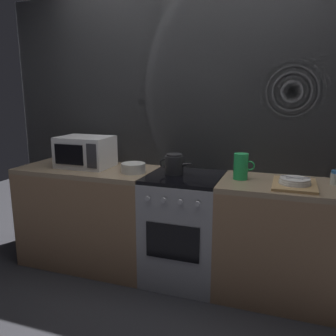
{
  "coord_description": "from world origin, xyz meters",
  "views": [
    {
      "loc": [
        0.77,
        -2.61,
        1.56
      ],
      "look_at": [
        -0.14,
        0.0,
        0.95
      ],
      "focal_mm": 37.21,
      "sensor_mm": 36.0,
      "label": 1
    }
  ],
  "objects_px": {
    "kettle": "(174,164)",
    "spice_jar": "(336,178)",
    "pitcher": "(241,166)",
    "stove_unit": "(184,228)",
    "mixing_bowl": "(133,168)",
    "dish_pile": "(295,183)",
    "microwave": "(85,152)"
  },
  "relations": [
    {
      "from": "mixing_bowl",
      "to": "dish_pile",
      "type": "relative_size",
      "value": 0.5
    },
    {
      "from": "mixing_bowl",
      "to": "spice_jar",
      "type": "xyz_separation_m",
      "value": [
        1.54,
        0.13,
        0.01
      ]
    },
    {
      "from": "stove_unit",
      "to": "microwave",
      "type": "distance_m",
      "value": 1.1
    },
    {
      "from": "stove_unit",
      "to": "kettle",
      "type": "bearing_deg",
      "value": 169.16
    },
    {
      "from": "microwave",
      "to": "pitcher",
      "type": "height_order",
      "value": "microwave"
    },
    {
      "from": "dish_pile",
      "to": "spice_jar",
      "type": "height_order",
      "value": "spice_jar"
    },
    {
      "from": "stove_unit",
      "to": "dish_pile",
      "type": "distance_m",
      "value": 0.96
    },
    {
      "from": "kettle",
      "to": "mixing_bowl",
      "type": "distance_m",
      "value": 0.35
    },
    {
      "from": "pitcher",
      "to": "stove_unit",
      "type": "bearing_deg",
      "value": -176.96
    },
    {
      "from": "mixing_bowl",
      "to": "spice_jar",
      "type": "bearing_deg",
      "value": 4.84
    },
    {
      "from": "stove_unit",
      "to": "microwave",
      "type": "xyz_separation_m",
      "value": [
        -0.93,
        0.03,
        0.59
      ]
    },
    {
      "from": "spice_jar",
      "to": "pitcher",
      "type": "bearing_deg",
      "value": -174.93
    },
    {
      "from": "pitcher",
      "to": "spice_jar",
      "type": "bearing_deg",
      "value": 5.07
    },
    {
      "from": "stove_unit",
      "to": "spice_jar",
      "type": "xyz_separation_m",
      "value": [
        1.11,
        0.08,
        0.5
      ]
    },
    {
      "from": "kettle",
      "to": "spice_jar",
      "type": "relative_size",
      "value": 2.71
    },
    {
      "from": "mixing_bowl",
      "to": "kettle",
      "type": "bearing_deg",
      "value": 10.89
    },
    {
      "from": "spice_jar",
      "to": "kettle",
      "type": "bearing_deg",
      "value": -176.88
    },
    {
      "from": "stove_unit",
      "to": "kettle",
      "type": "distance_m",
      "value": 0.54
    },
    {
      "from": "dish_pile",
      "to": "stove_unit",
      "type": "bearing_deg",
      "value": 176.09
    },
    {
      "from": "kettle",
      "to": "dish_pile",
      "type": "distance_m",
      "value": 0.93
    },
    {
      "from": "microwave",
      "to": "kettle",
      "type": "distance_m",
      "value": 0.84
    },
    {
      "from": "spice_jar",
      "to": "microwave",
      "type": "bearing_deg",
      "value": -178.57
    },
    {
      "from": "pitcher",
      "to": "spice_jar",
      "type": "relative_size",
      "value": 1.9
    },
    {
      "from": "pitcher",
      "to": "dish_pile",
      "type": "height_order",
      "value": "pitcher"
    },
    {
      "from": "microwave",
      "to": "mixing_bowl",
      "type": "height_order",
      "value": "microwave"
    },
    {
      "from": "kettle",
      "to": "dish_pile",
      "type": "height_order",
      "value": "kettle"
    },
    {
      "from": "pitcher",
      "to": "microwave",
      "type": "bearing_deg",
      "value": 179.65
    },
    {
      "from": "kettle",
      "to": "mixing_bowl",
      "type": "height_order",
      "value": "kettle"
    },
    {
      "from": "kettle",
      "to": "pitcher",
      "type": "bearing_deg",
      "value": 0.65
    },
    {
      "from": "stove_unit",
      "to": "mixing_bowl",
      "type": "xyz_separation_m",
      "value": [
        -0.43,
        -0.05,
        0.49
      ]
    },
    {
      "from": "dish_pile",
      "to": "spice_jar",
      "type": "distance_m",
      "value": 0.31
    },
    {
      "from": "dish_pile",
      "to": "mixing_bowl",
      "type": "bearing_deg",
      "value": 179.57
    }
  ]
}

